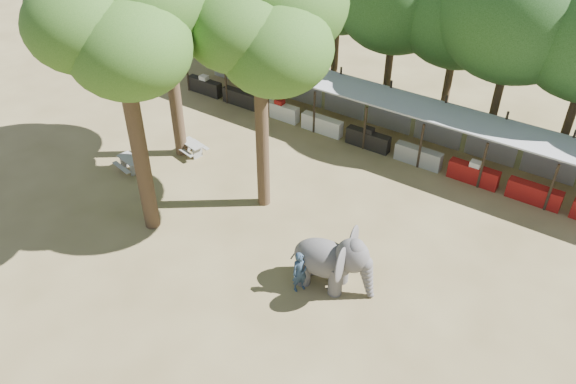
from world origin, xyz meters
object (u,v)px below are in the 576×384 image
Objects in this scene: handler at (300,272)px; picnic_table_far at (192,147)px; yard_tree_back at (259,13)px; elephant at (333,260)px; picnic_table_near at (130,162)px; yard_tree_center at (116,9)px.

picnic_table_far is (-9.76, 4.81, -0.44)m from handler.
elephant is (5.32, -2.89, -7.31)m from yard_tree_back.
picnic_table_near is (-6.80, -1.77, -8.09)m from yard_tree_back.
yard_tree_back is 6.55× the size of handler.
picnic_table_far is at bearing 168.96° from yard_tree_back.
yard_tree_back reaches higher than picnic_table_far.
picnic_table_near is at bearing 108.42° from handler.
yard_tree_back is (3.00, 4.00, -0.67)m from yard_tree_center.
yard_tree_center is at bearing 177.55° from elephant.
handler is at bearing -40.32° from yard_tree_back.
yard_tree_back is 9.49m from elephant.
handler reaches higher than picnic_table_near.
yard_tree_back reaches higher than elephant.
picnic_table_far is at bearing 92.29° from handler.
picnic_table_far is (-5.31, 1.04, -8.11)m from yard_tree_back.
yard_tree_back is 7.13× the size of picnic_table_near.
yard_tree_center reaches higher than picnic_table_far.
picnic_table_far is (-2.31, 5.04, -8.78)m from yard_tree_center.
handler is at bearing 1.36° from picnic_table_near.
yard_tree_back is 9.75m from picnic_table_far.
yard_tree_back is 3.43× the size of elephant.
handler is (-0.88, -0.88, -0.37)m from elephant.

